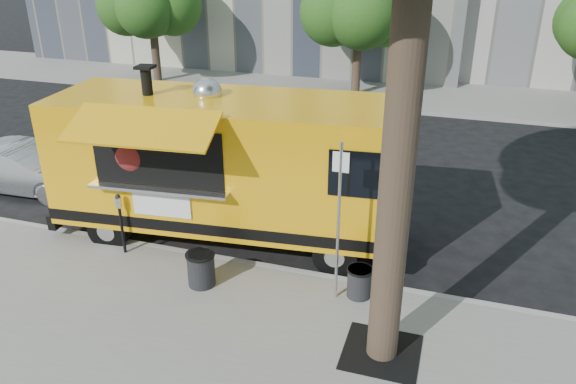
% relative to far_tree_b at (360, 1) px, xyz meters
% --- Properties ---
extents(ground, '(120.00, 120.00, 0.00)m').
position_rel_far_tree_b_xyz_m(ground, '(1.00, -12.70, -3.83)').
color(ground, black).
rests_on(ground, ground).
extents(sidewalk, '(60.00, 6.00, 0.15)m').
position_rel_far_tree_b_xyz_m(sidewalk, '(1.00, -16.70, -3.76)').
color(sidewalk, gray).
rests_on(sidewalk, ground).
extents(curb, '(60.00, 0.14, 0.16)m').
position_rel_far_tree_b_xyz_m(curb, '(1.00, -13.63, -3.76)').
color(curb, '#999993').
rests_on(curb, ground).
extents(far_sidewalk, '(60.00, 5.00, 0.15)m').
position_rel_far_tree_b_xyz_m(far_sidewalk, '(1.00, 0.80, -3.76)').
color(far_sidewalk, gray).
rests_on(far_sidewalk, ground).
extents(tree_well, '(1.20, 1.20, 0.02)m').
position_rel_far_tree_b_xyz_m(tree_well, '(3.60, -15.50, -3.68)').
color(tree_well, black).
rests_on(tree_well, sidewalk).
extents(far_tree_b, '(3.60, 3.60, 5.50)m').
position_rel_far_tree_b_xyz_m(far_tree_b, '(0.00, 0.00, 0.00)').
color(far_tree_b, '#33261C').
rests_on(far_tree_b, far_sidewalk).
extents(sign_post, '(0.28, 0.06, 3.00)m').
position_rel_far_tree_b_xyz_m(sign_post, '(2.55, -14.25, -1.98)').
color(sign_post, silver).
rests_on(sign_post, sidewalk).
extents(parking_meter, '(0.11, 0.11, 1.33)m').
position_rel_far_tree_b_xyz_m(parking_meter, '(-2.00, -14.05, -2.85)').
color(parking_meter, black).
rests_on(parking_meter, sidewalk).
extents(food_truck, '(7.74, 4.05, 3.74)m').
position_rel_far_tree_b_xyz_m(food_truck, '(-0.30, -12.53, -2.07)').
color(food_truck, '#FFAF0D').
rests_on(food_truck, ground).
extents(sedan, '(3.93, 1.52, 1.28)m').
position_rel_far_tree_b_xyz_m(sedan, '(-6.38, -11.87, -3.19)').
color(sedan, silver).
rests_on(sedan, ground).
extents(trash_bin_left, '(0.56, 0.56, 0.67)m').
position_rel_far_tree_b_xyz_m(trash_bin_left, '(0.05, -14.63, -3.33)').
color(trash_bin_left, black).
rests_on(trash_bin_left, sidewalk).
extents(trash_bin_right, '(0.48, 0.48, 0.57)m').
position_rel_far_tree_b_xyz_m(trash_bin_right, '(2.95, -14.09, -3.38)').
color(trash_bin_right, black).
rests_on(trash_bin_right, sidewalk).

